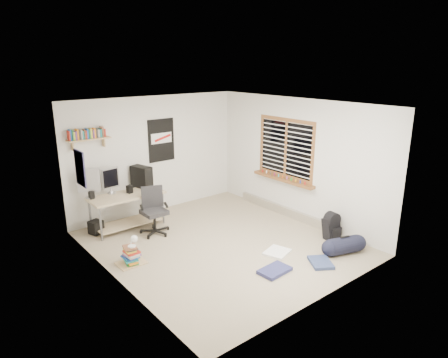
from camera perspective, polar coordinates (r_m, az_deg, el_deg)
floor at (r=7.35m, az=-0.48°, el=-9.22°), size 4.00×4.50×0.01m
ceiling at (r=6.65m, az=-0.53°, el=10.65°), size 4.00×4.50×0.01m
back_wall at (r=8.72m, az=-9.78°, el=3.44°), size 4.00×0.01×2.50m
left_wall at (r=5.92m, az=-15.89°, el=-3.20°), size 0.01×4.50×2.50m
right_wall at (r=8.25m, az=10.48°, el=2.66°), size 0.01×4.50×2.50m
desk at (r=8.10m, az=-13.61°, el=-4.36°), size 1.49×0.78×0.65m
monitor_left at (r=7.93m, az=-18.65°, el=-1.25°), size 0.42×0.29×0.46m
monitor_right at (r=8.09m, az=-15.83°, el=-0.92°), size 0.37×0.15×0.39m
pc_tower at (r=8.34m, az=-11.69°, el=0.19°), size 0.32×0.49×0.48m
keyboard at (r=7.82m, az=-16.85°, el=-3.05°), size 0.41×0.25×0.02m
speaker_left at (r=7.92m, az=-18.39°, el=-2.33°), size 0.10×0.10×0.18m
speaker_right at (r=8.05m, az=-13.33°, el=-1.56°), size 0.12×0.12×0.20m
office_chair at (r=7.68m, az=-9.96°, el=-4.29°), size 0.76×0.76×0.90m
wall_shelf at (r=7.92m, az=-18.74°, el=5.42°), size 0.80×0.22×0.24m
poster_back_wall at (r=8.71m, az=-8.93°, el=5.48°), size 0.62×0.03×0.92m
poster_left_wall at (r=6.94m, az=-19.88°, el=1.46°), size 0.02×0.42×0.60m
window at (r=8.36m, az=8.74°, el=4.33°), size 0.10×1.50×1.26m
baseboard_heater at (r=8.75m, az=8.38°, el=-4.41°), size 0.08×2.50×0.18m
backpack at (r=7.74m, az=15.08°, el=-6.78°), size 0.33×0.28×0.40m
duffel_bag at (r=7.24m, az=16.76°, el=-9.12°), size 0.37×0.37×0.58m
tshirt at (r=7.05m, az=7.59°, el=-10.31°), size 0.52×0.47×0.04m
jeans_a at (r=6.46m, az=7.24°, el=-12.83°), size 0.53×0.36×0.06m
jeans_b at (r=6.83m, az=13.65°, el=-11.53°), size 0.51×0.54×0.05m
book_stack at (r=6.78m, az=-13.17°, el=-10.53°), size 0.54×0.48×0.32m
desk_lamp at (r=6.67m, az=-13.07°, el=-8.79°), size 0.18×0.24×0.22m
subwoofer at (r=8.05m, az=-17.83°, el=-6.56°), size 0.28×0.28×0.25m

